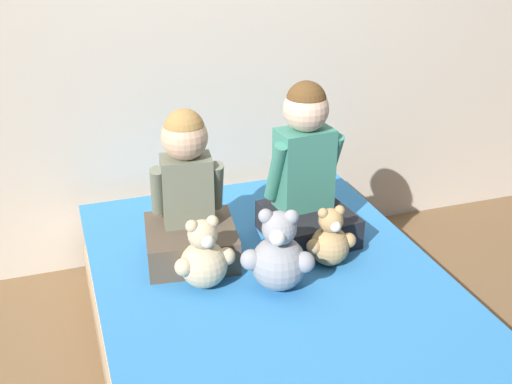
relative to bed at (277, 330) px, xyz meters
name	(u,v)px	position (x,y,z in m)	size (l,w,h in m)	color
ground_plane	(277,370)	(0.00, 0.00, -0.20)	(14.00, 14.00, 0.00)	brown
wall_behind_bed	(200,13)	(0.00, 1.10, 1.05)	(8.00, 0.06, 2.50)	beige
bed	(277,330)	(0.00, 0.00, 0.00)	(1.35, 1.93, 0.41)	#997F60
child_on_left	(188,200)	(-0.26, 0.35, 0.45)	(0.40, 0.39, 0.62)	brown
child_on_right	(306,174)	(0.25, 0.35, 0.49)	(0.37, 0.39, 0.68)	black
teddy_bear_held_by_left_child	(204,258)	(-0.26, 0.10, 0.33)	(0.24, 0.18, 0.29)	#D1B78E
teddy_bear_held_by_right_child	(330,240)	(0.25, 0.09, 0.31)	(0.21, 0.16, 0.25)	tan
teddy_bear_between_children	(278,256)	(-0.01, -0.01, 0.35)	(0.26, 0.21, 0.33)	#939399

